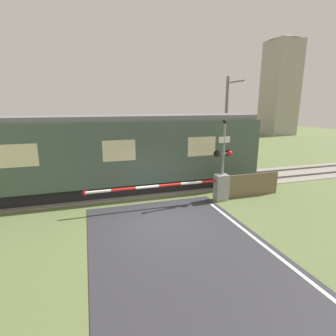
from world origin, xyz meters
TOP-DOWN VIEW (x-y plane):
  - ground_plane at (0.00, 0.00)m, footprint 80.00×80.00m
  - track_bed at (0.00, 4.28)m, footprint 36.00×3.20m
  - train at (-1.19, 4.28)m, footprint 14.63×2.79m
  - crossing_barrier at (2.64, 1.44)m, footprint 6.35×0.44m
  - signal_post at (3.28, 1.54)m, footprint 0.88×0.26m
  - catenary_pole at (6.31, 6.73)m, footprint 0.20×1.90m
  - distant_building at (24.45, 23.78)m, footprint 4.40×4.40m
  - roadside_fence at (4.70, 1.48)m, footprint 3.19×0.06m

SIDE VIEW (x-z plane):
  - ground_plane at x=0.00m, z-range 0.00..0.00m
  - track_bed at x=0.00m, z-range -0.04..0.09m
  - roadside_fence at x=4.70m, z-range 0.00..1.10m
  - crossing_barrier at x=2.64m, z-range 0.07..1.26m
  - train at x=-1.19m, z-range 0.05..3.83m
  - signal_post at x=3.28m, z-range 0.25..3.91m
  - catenary_pole at x=6.31m, z-range 0.15..6.18m
  - distant_building at x=24.45m, z-range 0.08..13.80m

